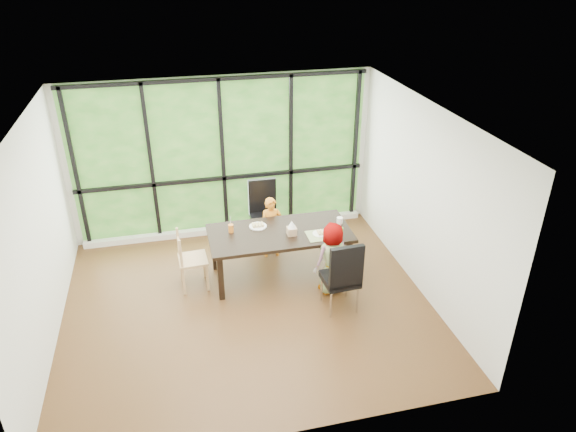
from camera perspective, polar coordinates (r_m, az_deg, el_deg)
The scene contains 23 objects.
ground at distance 7.49m, azimuth -4.37°, elevation -9.54°, with size 5.00×5.00×0.00m, color black.
back_wall at distance 8.79m, azimuth -7.13°, elevation 6.36°, with size 5.00×5.00×0.00m, color silver.
foliage_backdrop at distance 8.77m, azimuth -7.12°, elevation 6.31°, with size 4.80×0.02×2.65m, color #214A17.
window_mullions at distance 8.73m, azimuth -7.09°, elevation 6.22°, with size 4.80×0.06×2.65m, color black, non-canonical shape.
window_sill at distance 9.25m, azimuth -6.59°, elevation -1.38°, with size 4.80×0.12×0.10m, color silver.
dining_table at distance 7.86m, azimuth -0.88°, elevation -4.11°, with size 2.08×0.99×0.75m, color black.
chair_window_leather at distance 8.63m, azimuth -2.56°, elevation 0.22°, with size 0.46×0.46×1.08m, color black.
chair_interior_leather at distance 7.14m, azimuth 5.70°, elevation -6.31°, with size 0.46×0.46×1.08m, color black.
chair_end_beech at distance 7.71m, azimuth -10.29°, elevation -4.67°, with size 0.42×0.40×0.90m, color tan.
child_toddler at distance 8.30m, azimuth -1.79°, elevation -1.24°, with size 0.37×0.24×1.01m, color orange.
child_older at distance 7.46m, azimuth 4.67°, elevation -4.61°, with size 0.53×0.35×1.09m, color slate.
placemat at distance 7.60m, azimuth 3.80°, elevation -2.08°, with size 0.46×0.34×0.01m, color tan.
plate_far at distance 7.81m, azimuth -3.29°, elevation -1.12°, with size 0.26×0.26×0.02m, color white.
plate_near at distance 7.62m, azimuth 3.52°, elevation -1.94°, with size 0.22×0.22×0.01m, color white.
orange_cup at distance 7.68m, azimuth -6.22°, elevation -1.34°, with size 0.08×0.08×0.12m, color orange.
green_cup at distance 7.60m, azimuth 5.73°, elevation -1.68°, with size 0.07×0.07×0.12m, color #5BDD2C.
white_mug at distance 7.92m, azimuth 5.64°, elevation -0.47°, with size 0.09×0.09×0.09m, color white.
tissue_box at distance 7.57m, azimuth 0.41°, elevation -1.65°, with size 0.13×0.13×0.11m, color tan.
crepe_rolls_far at distance 7.80m, azimuth -3.29°, elevation -0.96°, with size 0.20×0.12×0.04m, color tan, non-canonical shape.
crepe_rolls_near at distance 7.61m, azimuth 3.53°, elevation -1.77°, with size 0.10×0.12×0.04m, color tan, non-canonical shape.
straw_white at distance 7.63m, azimuth -6.26°, elevation -0.68°, with size 0.01×0.01×0.20m, color white.
straw_pink at distance 7.55m, azimuth 5.76°, elevation -1.03°, with size 0.01×0.01×0.20m, color pink.
tissue at distance 7.52m, azimuth 0.41°, elevation -0.90°, with size 0.12×0.12×0.11m, color white.
Camera 1 is at (-0.83, -5.91, 4.52)m, focal length 32.73 mm.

